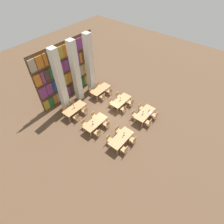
# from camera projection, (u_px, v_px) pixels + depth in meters

# --- Properties ---
(ground_plane) EXTENTS (40.00, 40.00, 0.00)m
(ground_plane) POSITION_uv_depth(u_px,v_px,m) (110.00, 116.00, 16.15)
(ground_plane) COLOR brown
(bookshelf_bank) EXTENTS (6.92, 0.35, 5.50)m
(bookshelf_bank) POSITION_uv_depth(u_px,v_px,m) (68.00, 71.00, 16.52)
(bookshelf_bank) COLOR brown
(bookshelf_bank) RESTS_ON ground_plane
(pillar_left) EXTENTS (0.59, 0.59, 6.00)m
(pillar_left) POSITION_uv_depth(u_px,v_px,m) (60.00, 82.00, 14.79)
(pillar_left) COLOR silver
(pillar_left) RESTS_ON ground_plane
(pillar_center) EXTENTS (0.59, 0.59, 6.00)m
(pillar_center) POSITION_uv_depth(u_px,v_px,m) (76.00, 73.00, 15.74)
(pillar_center) COLOR silver
(pillar_center) RESTS_ON ground_plane
(pillar_right) EXTENTS (0.59, 0.59, 6.00)m
(pillar_right) POSITION_uv_depth(u_px,v_px,m) (90.00, 65.00, 16.69)
(pillar_right) COLOR silver
(pillar_right) RESTS_ON ground_plane
(reading_table_0) EXTENTS (2.19, 0.96, 0.73)m
(reading_table_0) POSITION_uv_depth(u_px,v_px,m) (121.00, 138.00, 13.58)
(reading_table_0) COLOR tan
(reading_table_0) RESTS_ON ground_plane
(chair_0) EXTENTS (0.42, 0.40, 0.87)m
(chair_0) POSITION_uv_depth(u_px,v_px,m) (125.00, 150.00, 13.08)
(chair_0) COLOR tan
(chair_0) RESTS_ON ground_plane
(chair_1) EXTENTS (0.42, 0.40, 0.87)m
(chair_1) POSITION_uv_depth(u_px,v_px,m) (109.00, 139.00, 13.75)
(chair_1) COLOR tan
(chair_1) RESTS_ON ground_plane
(chair_2) EXTENTS (0.42, 0.40, 0.87)m
(chair_2) POSITION_uv_depth(u_px,v_px,m) (133.00, 140.00, 13.69)
(chair_2) COLOR tan
(chair_2) RESTS_ON ground_plane
(chair_3) EXTENTS (0.42, 0.40, 0.87)m
(chair_3) POSITION_uv_depth(u_px,v_px,m) (118.00, 130.00, 14.37)
(chair_3) COLOR tan
(chair_3) RESTS_ON ground_plane
(desk_lamp_0) EXTENTS (0.14, 0.14, 0.40)m
(desk_lamp_0) POSITION_uv_depth(u_px,v_px,m) (124.00, 133.00, 13.48)
(desk_lamp_0) COLOR #232328
(desk_lamp_0) RESTS_ON reading_table_0
(reading_table_1) EXTENTS (2.19, 0.96, 0.73)m
(reading_table_1) POSITION_uv_depth(u_px,v_px,m) (145.00, 113.00, 15.44)
(reading_table_1) COLOR tan
(reading_table_1) RESTS_ON ground_plane
(chair_4) EXTENTS (0.42, 0.40, 0.87)m
(chair_4) POSITION_uv_depth(u_px,v_px,m) (149.00, 123.00, 14.95)
(chair_4) COLOR tan
(chair_4) RESTS_ON ground_plane
(chair_5) EXTENTS (0.42, 0.40, 0.87)m
(chair_5) POSITION_uv_depth(u_px,v_px,m) (134.00, 114.00, 15.62)
(chair_5) COLOR tan
(chair_5) RESTS_ON ground_plane
(chair_6) EXTENTS (0.42, 0.40, 0.87)m
(chair_6) POSITION_uv_depth(u_px,v_px,m) (155.00, 115.00, 15.54)
(chair_6) COLOR tan
(chair_6) RESTS_ON ground_plane
(chair_7) EXTENTS (0.42, 0.40, 0.87)m
(chair_7) POSITION_uv_depth(u_px,v_px,m) (141.00, 108.00, 16.22)
(chair_7) COLOR tan
(chair_7) RESTS_ON ground_plane
(desk_lamp_1) EXTENTS (0.14, 0.14, 0.41)m
(desk_lamp_1) POSITION_uv_depth(u_px,v_px,m) (143.00, 112.00, 15.05)
(desk_lamp_1) COLOR #232328
(desk_lamp_1) RESTS_ON reading_table_1
(laptop) EXTENTS (0.32, 0.22, 0.21)m
(laptop) POSITION_uv_depth(u_px,v_px,m) (150.00, 112.00, 15.42)
(laptop) COLOR silver
(laptop) RESTS_ON reading_table_1
(reading_table_2) EXTENTS (2.19, 0.96, 0.73)m
(reading_table_2) POSITION_uv_depth(u_px,v_px,m) (95.00, 122.00, 14.70)
(reading_table_2) COLOR tan
(reading_table_2) RESTS_ON ground_plane
(chair_8) EXTENTS (0.42, 0.40, 0.87)m
(chair_8) POSITION_uv_depth(u_px,v_px,m) (97.00, 133.00, 14.19)
(chair_8) COLOR tan
(chair_8) RESTS_ON ground_plane
(chair_9) EXTENTS (0.42, 0.40, 0.87)m
(chair_9) POSITION_uv_depth(u_px,v_px,m) (84.00, 124.00, 14.86)
(chair_9) COLOR tan
(chair_9) RESTS_ON ground_plane
(chair_10) EXTENTS (0.42, 0.40, 0.87)m
(chair_10) POSITION_uv_depth(u_px,v_px,m) (107.00, 124.00, 14.82)
(chair_10) COLOR tan
(chair_10) RESTS_ON ground_plane
(chair_11) EXTENTS (0.42, 0.40, 0.87)m
(chair_11) POSITION_uv_depth(u_px,v_px,m) (94.00, 116.00, 15.49)
(chair_11) COLOR tan
(chair_11) RESTS_ON ground_plane
(desk_lamp_2) EXTENTS (0.14, 0.14, 0.42)m
(desk_lamp_2) POSITION_uv_depth(u_px,v_px,m) (93.00, 122.00, 14.26)
(desk_lamp_2) COLOR #232328
(desk_lamp_2) RESTS_ON reading_table_2
(reading_table_3) EXTENTS (2.19, 0.96, 0.73)m
(reading_table_3) POSITION_uv_depth(u_px,v_px,m) (121.00, 101.00, 16.60)
(reading_table_3) COLOR tan
(reading_table_3) RESTS_ON ground_plane
(chair_12) EXTENTS (0.42, 0.40, 0.87)m
(chair_12) POSITION_uv_depth(u_px,v_px,m) (124.00, 109.00, 16.09)
(chair_12) COLOR tan
(chair_12) RESTS_ON ground_plane
(chair_13) EXTENTS (0.42, 0.40, 0.87)m
(chair_13) POSITION_uv_depth(u_px,v_px,m) (111.00, 102.00, 16.77)
(chair_13) COLOR tan
(chair_13) RESTS_ON ground_plane
(chair_14) EXTENTS (0.42, 0.40, 0.87)m
(chair_14) POSITION_uv_depth(u_px,v_px,m) (131.00, 102.00, 16.72)
(chair_14) COLOR tan
(chair_14) RESTS_ON ground_plane
(chair_15) EXTENTS (0.42, 0.40, 0.87)m
(chair_15) POSITION_uv_depth(u_px,v_px,m) (118.00, 96.00, 17.39)
(chair_15) COLOR tan
(chair_15) RESTS_ON ground_plane
(desk_lamp_3) EXTENTS (0.14, 0.14, 0.40)m
(desk_lamp_3) POSITION_uv_depth(u_px,v_px,m) (120.00, 98.00, 16.31)
(desk_lamp_3) COLOR #232328
(desk_lamp_3) RESTS_ON reading_table_3
(reading_table_4) EXTENTS (2.19, 0.96, 0.73)m
(reading_table_4) POSITION_uv_depth(u_px,v_px,m) (75.00, 109.00, 15.86)
(reading_table_4) COLOR tan
(reading_table_4) RESTS_ON ground_plane
(chair_16) EXTENTS (0.42, 0.40, 0.87)m
(chair_16) POSITION_uv_depth(u_px,v_px,m) (76.00, 117.00, 15.38)
(chair_16) COLOR tan
(chair_16) RESTS_ON ground_plane
(chair_17) EXTENTS (0.42, 0.40, 0.87)m
(chair_17) POSITION_uv_depth(u_px,v_px,m) (65.00, 109.00, 16.05)
(chair_17) COLOR tan
(chair_17) RESTS_ON ground_plane
(chair_18) EXTENTS (0.42, 0.40, 0.87)m
(chair_18) POSITION_uv_depth(u_px,v_px,m) (85.00, 111.00, 15.94)
(chair_18) COLOR tan
(chair_18) RESTS_ON ground_plane
(chair_19) EXTENTS (0.42, 0.40, 0.87)m
(chair_19) POSITION_uv_depth(u_px,v_px,m) (74.00, 103.00, 16.61)
(chair_19) COLOR tan
(chair_19) RESTS_ON ground_plane
(desk_lamp_4) EXTENTS (0.14, 0.14, 0.45)m
(desk_lamp_4) POSITION_uv_depth(u_px,v_px,m) (74.00, 106.00, 15.59)
(desk_lamp_4) COLOR #232328
(desk_lamp_4) RESTS_ON reading_table_4
(reading_table_5) EXTENTS (2.19, 0.96, 0.73)m
(reading_table_5) POSITION_uv_depth(u_px,v_px,m) (101.00, 89.00, 17.80)
(reading_table_5) COLOR tan
(reading_table_5) RESTS_ON ground_plane
(chair_20) EXTENTS (0.42, 0.40, 0.87)m
(chair_20) POSITION_uv_depth(u_px,v_px,m) (103.00, 97.00, 17.29)
(chair_20) COLOR tan
(chair_20) RESTS_ON ground_plane
(chair_21) EXTENTS (0.42, 0.40, 0.87)m
(chair_21) POSITION_uv_depth(u_px,v_px,m) (92.00, 91.00, 17.96)
(chair_21) COLOR tan
(chair_21) RESTS_ON ground_plane
(chair_22) EXTENTS (0.42, 0.40, 0.87)m
(chair_22) POSITION_uv_depth(u_px,v_px,m) (110.00, 91.00, 17.88)
(chair_22) COLOR tan
(chair_22) RESTS_ON ground_plane
(chair_23) EXTENTS (0.42, 0.40, 0.87)m
(chair_23) POSITION_uv_depth(u_px,v_px,m) (99.00, 86.00, 18.55)
(chair_23) COLOR tan
(chair_23) RESTS_ON ground_plane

